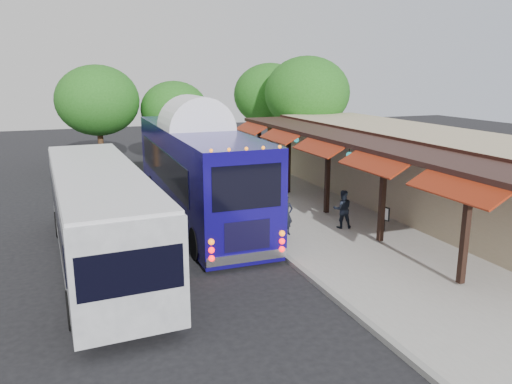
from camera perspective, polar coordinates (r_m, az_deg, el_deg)
name	(u,v)px	position (r m, az deg, el deg)	size (l,w,h in m)	color
ground	(285,260)	(17.04, 3.32, -7.75)	(90.00, 90.00, 0.00)	black
sidewalk	(350,213)	(22.63, 10.72, -2.35)	(10.00, 40.00, 0.15)	#9E9B93
curb	(246,225)	(20.53, -1.16, -3.76)	(0.20, 40.00, 0.16)	gray
station_shelter	(415,169)	(24.15, 17.76, 2.57)	(8.15, 20.00, 3.60)	tan
coach_bus	(197,167)	(21.45, -6.80, 2.86)	(2.87, 13.07, 4.16)	#110865
city_bus	(100,212)	(16.91, -17.43, -2.25)	(3.07, 11.96, 3.19)	gray
ped_a	(286,215)	(18.88, 3.43, -2.65)	(0.57, 0.37, 1.55)	black
ped_b	(343,209)	(19.98, 9.86, -1.94)	(0.75, 0.58, 1.53)	black
ped_c	(239,189)	(22.68, -1.96, 0.30)	(0.98, 0.41, 1.67)	black
ped_d	(243,160)	(30.12, -1.47, 3.69)	(1.12, 0.65, 1.74)	black
sign_board	(385,215)	(19.90, 14.49, -2.53)	(0.14, 0.45, 0.99)	black
tree_left	(174,110)	(33.69, -9.32, 9.25)	(4.40, 4.40, 5.63)	#382314
tree_mid	(270,95)	(37.32, 1.62, 11.07)	(5.34, 5.34, 6.83)	#382314
tree_right	(307,93)	(33.84, 5.84, 11.19)	(5.65, 5.65, 7.23)	#382314
tree_far	(98,101)	(33.34, -17.64, 9.93)	(5.19, 5.19, 6.64)	#382314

